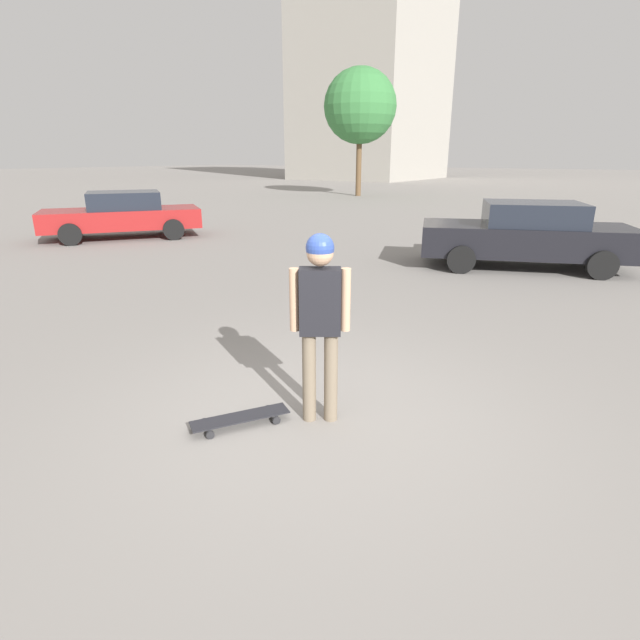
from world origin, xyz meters
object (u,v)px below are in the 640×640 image
person (320,309)px  skateboard (240,418)px  car_parked_far (123,214)px  car_parked_near (526,234)px

person → skateboard: 1.29m
person → car_parked_far: 12.86m
person → skateboard: size_ratio=1.99×
car_parked_far → person: bearing=97.5°
skateboard → car_parked_near: size_ratio=0.19×
person → car_parked_far: bearing=118.5°
skateboard → car_parked_far: 12.63m
car_parked_far → car_parked_near: bearing=137.1°
skateboard → car_parked_far: (10.85, -6.44, 0.66)m
skateboard → car_parked_near: 8.93m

